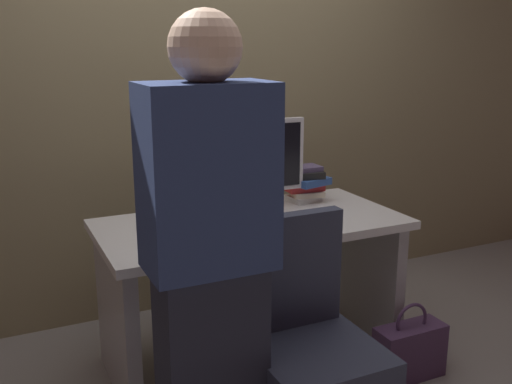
{
  "coord_description": "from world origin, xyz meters",
  "views": [
    {
      "loc": [
        -1.11,
        -2.39,
        1.54
      ],
      "look_at": [
        0.0,
        -0.05,
        0.87
      ],
      "focal_mm": 40.79,
      "sensor_mm": 36.0,
      "label": 1
    }
  ],
  "objects_px": {
    "office_chair": "(308,358)",
    "mouse": "(297,217)",
    "keyboard": "(237,226)",
    "book_stack": "(306,183)",
    "cup_near_keyboard": "(163,233)",
    "desk": "(252,264)",
    "handbag": "(409,351)",
    "monitor": "(253,161)",
    "person_at_desk": "(210,270)"
  },
  "relations": [
    {
      "from": "office_chair",
      "to": "mouse",
      "type": "distance_m",
      "value": 0.8
    },
    {
      "from": "keyboard",
      "to": "book_stack",
      "type": "relative_size",
      "value": 1.87
    },
    {
      "from": "book_stack",
      "to": "keyboard",
      "type": "bearing_deg",
      "value": -152.59
    },
    {
      "from": "book_stack",
      "to": "cup_near_keyboard",
      "type": "bearing_deg",
      "value": -159.32
    },
    {
      "from": "office_chair",
      "to": "keyboard",
      "type": "height_order",
      "value": "office_chair"
    },
    {
      "from": "desk",
      "to": "handbag",
      "type": "height_order",
      "value": "desk"
    },
    {
      "from": "monitor",
      "to": "cup_near_keyboard",
      "type": "height_order",
      "value": "monitor"
    },
    {
      "from": "desk",
      "to": "cup_near_keyboard",
      "type": "xyz_separation_m",
      "value": [
        -0.47,
        -0.14,
        0.27
      ]
    },
    {
      "from": "person_at_desk",
      "to": "handbag",
      "type": "bearing_deg",
      "value": 14.69
    },
    {
      "from": "keyboard",
      "to": "handbag",
      "type": "relative_size",
      "value": 1.14
    },
    {
      "from": "person_at_desk",
      "to": "book_stack",
      "type": "bearing_deg",
      "value": 46.44
    },
    {
      "from": "person_at_desk",
      "to": "handbag",
      "type": "relative_size",
      "value": 4.34
    },
    {
      "from": "desk",
      "to": "handbag",
      "type": "relative_size",
      "value": 3.8
    },
    {
      "from": "office_chair",
      "to": "mouse",
      "type": "height_order",
      "value": "office_chair"
    },
    {
      "from": "cup_near_keyboard",
      "to": "handbag",
      "type": "relative_size",
      "value": 0.26
    },
    {
      "from": "keyboard",
      "to": "cup_near_keyboard",
      "type": "xyz_separation_m",
      "value": [
        -0.37,
        -0.07,
        0.04
      ]
    },
    {
      "from": "monitor",
      "to": "keyboard",
      "type": "xyz_separation_m",
      "value": [
        -0.18,
        -0.21,
        -0.25
      ]
    },
    {
      "from": "keyboard",
      "to": "mouse",
      "type": "distance_m",
      "value": 0.3
    },
    {
      "from": "monitor",
      "to": "cup_near_keyboard",
      "type": "bearing_deg",
      "value": -152.99
    },
    {
      "from": "office_chair",
      "to": "mouse",
      "type": "relative_size",
      "value": 9.4
    },
    {
      "from": "mouse",
      "to": "monitor",
      "type": "bearing_deg",
      "value": 118.89
    },
    {
      "from": "person_at_desk",
      "to": "cup_near_keyboard",
      "type": "xyz_separation_m",
      "value": [
        0.02,
        0.62,
        -0.07
      ]
    },
    {
      "from": "person_at_desk",
      "to": "desk",
      "type": "bearing_deg",
      "value": 56.74
    },
    {
      "from": "desk",
      "to": "book_stack",
      "type": "relative_size",
      "value": 6.23
    },
    {
      "from": "monitor",
      "to": "book_stack",
      "type": "bearing_deg",
      "value": 9.0
    },
    {
      "from": "mouse",
      "to": "cup_near_keyboard",
      "type": "distance_m",
      "value": 0.67
    },
    {
      "from": "monitor",
      "to": "handbag",
      "type": "distance_m",
      "value": 1.17
    },
    {
      "from": "person_at_desk",
      "to": "monitor",
      "type": "bearing_deg",
      "value": 57.47
    },
    {
      "from": "person_at_desk",
      "to": "book_stack",
      "type": "distance_m",
      "value": 1.31
    },
    {
      "from": "mouse",
      "to": "cup_near_keyboard",
      "type": "relative_size",
      "value": 1.03
    },
    {
      "from": "office_chair",
      "to": "handbag",
      "type": "relative_size",
      "value": 2.49
    },
    {
      "from": "office_chair",
      "to": "book_stack",
      "type": "height_order",
      "value": "office_chair"
    },
    {
      "from": "person_at_desk",
      "to": "monitor",
      "type": "height_order",
      "value": "person_at_desk"
    },
    {
      "from": "mouse",
      "to": "book_stack",
      "type": "bearing_deg",
      "value": 53.37
    },
    {
      "from": "person_at_desk",
      "to": "monitor",
      "type": "xyz_separation_m",
      "value": [
        0.57,
        0.89,
        0.14
      ]
    },
    {
      "from": "office_chair",
      "to": "handbag",
      "type": "bearing_deg",
      "value": 21.31
    },
    {
      "from": "person_at_desk",
      "to": "book_stack",
      "type": "relative_size",
      "value": 7.11
    },
    {
      "from": "office_chair",
      "to": "cup_near_keyboard",
      "type": "height_order",
      "value": "office_chair"
    },
    {
      "from": "mouse",
      "to": "cup_near_keyboard",
      "type": "bearing_deg",
      "value": -175.39
    },
    {
      "from": "desk",
      "to": "cup_near_keyboard",
      "type": "relative_size",
      "value": 14.83
    },
    {
      "from": "person_at_desk",
      "to": "mouse",
      "type": "xyz_separation_m",
      "value": [
        0.69,
        0.67,
        -0.1
      ]
    },
    {
      "from": "person_at_desk",
      "to": "cup_near_keyboard",
      "type": "bearing_deg",
      "value": 87.76
    },
    {
      "from": "office_chair",
      "to": "handbag",
      "type": "distance_m",
      "value": 0.83
    },
    {
      "from": "keyboard",
      "to": "mouse",
      "type": "xyz_separation_m",
      "value": [
        0.3,
        -0.01,
        0.01
      ]
    },
    {
      "from": "monitor",
      "to": "mouse",
      "type": "bearing_deg",
      "value": -61.11
    },
    {
      "from": "monitor",
      "to": "book_stack",
      "type": "relative_size",
      "value": 2.35
    },
    {
      "from": "cup_near_keyboard",
      "to": "book_stack",
      "type": "xyz_separation_m",
      "value": [
        0.88,
        0.33,
        0.05
      ]
    },
    {
      "from": "keyboard",
      "to": "cup_near_keyboard",
      "type": "distance_m",
      "value": 0.38
    },
    {
      "from": "desk",
      "to": "book_stack",
      "type": "bearing_deg",
      "value": 24.88
    },
    {
      "from": "keyboard",
      "to": "book_stack",
      "type": "height_order",
      "value": "book_stack"
    }
  ]
}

